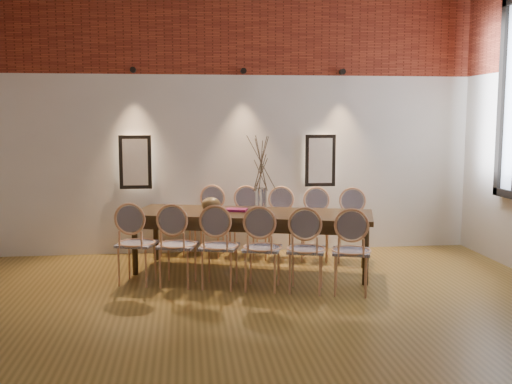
{
  "coord_description": "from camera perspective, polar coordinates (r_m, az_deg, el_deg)",
  "views": [
    {
      "loc": [
        -0.62,
        -4.94,
        1.91
      ],
      "look_at": [
        0.2,
        1.92,
        1.05
      ],
      "focal_mm": 42.0,
      "sensor_mm": 36.0,
      "label": 1
    }
  ],
  "objects": [
    {
      "name": "chair_far_b",
      "position": [
        8.32,
        -4.47,
        -2.89
      ],
      "size": [
        0.55,
        0.55,
        0.94
      ],
      "primitive_type": null,
      "rotation": [
        0.0,
        0.0,
        2.86
      ],
      "color": "#E9AE82",
      "rests_on": "floor"
    },
    {
      "name": "chair_far_a",
      "position": [
        8.45,
        -7.69,
        -2.78
      ],
      "size": [
        0.55,
        0.55,
        0.94
      ],
      "primitive_type": null,
      "rotation": [
        0.0,
        0.0,
        2.86
      ],
      "color": "#E9AE82",
      "rests_on": "floor"
    },
    {
      "name": "chair_far_d",
      "position": [
        8.14,
        2.23,
        -3.09
      ],
      "size": [
        0.55,
        0.55,
        0.94
      ],
      "primitive_type": null,
      "rotation": [
        0.0,
        0.0,
        2.86
      ],
      "color": "#E9AE82",
      "rests_on": "floor"
    },
    {
      "name": "bowl",
      "position": [
        7.44,
        -4.29,
        -1.19
      ],
      "size": [
        0.24,
        0.24,
        0.18
      ],
      "primitive_type": "ellipsoid",
      "color": "brown",
      "rests_on": "dining_table"
    },
    {
      "name": "chair_near_c",
      "position": [
        6.77,
        -3.49,
        -5.19
      ],
      "size": [
        0.55,
        0.55,
        0.94
      ],
      "primitive_type": null,
      "rotation": [
        0.0,
        0.0,
        -0.28
      ],
      "color": "#E9AE82",
      "rests_on": "floor"
    },
    {
      "name": "brick_band_back",
      "position": [
        8.55,
        -2.65,
        16.12
      ],
      "size": [
        7.0,
        0.02,
        1.5
      ],
      "primitive_type": "cube",
      "color": "maroon",
      "rests_on": "ground"
    },
    {
      "name": "spot_fixture_left",
      "position": [
        8.41,
        -11.63,
        11.32
      ],
      "size": [
        0.08,
        0.1,
        0.08
      ],
      "primitive_type": "cylinder",
      "rotation": [
        1.57,
        0.0,
        0.0
      ],
      "color": "black",
      "rests_on": "wall_back"
    },
    {
      "name": "dried_branches",
      "position": [
        7.31,
        0.47,
        2.7
      ],
      "size": [
        0.5,
        0.5,
        0.7
      ],
      "primitive_type": null,
      "color": "#443725",
      "rests_on": "vase"
    },
    {
      "name": "chair_near_d",
      "position": [
        6.68,
        0.61,
        -5.35
      ],
      "size": [
        0.55,
        0.55,
        0.94
      ],
      "primitive_type": null,
      "rotation": [
        0.0,
        0.0,
        -0.28
      ],
      "color": "#E9AE82",
      "rests_on": "floor"
    },
    {
      "name": "dining_table",
      "position": [
        7.46,
        -0.36,
        -4.77
      ],
      "size": [
        3.08,
        1.72,
        0.75
      ],
      "primitive_type": "cube",
      "rotation": [
        0.0,
        0.0,
        -0.28
      ],
      "color": "#352411",
      "rests_on": "floor"
    },
    {
      "name": "chair_far_f",
      "position": [
        8.08,
        9.13,
        -3.26
      ],
      "size": [
        0.55,
        0.55,
        0.94
      ],
      "primitive_type": null,
      "rotation": [
        0.0,
        0.0,
        2.86
      ],
      "color": "#E9AE82",
      "rests_on": "floor"
    },
    {
      "name": "chair_near_f",
      "position": [
        6.61,
        9.05,
        -5.58
      ],
      "size": [
        0.55,
        0.55,
        0.94
      ],
      "primitive_type": null,
      "rotation": [
        0.0,
        0.0,
        -0.28
      ],
      "color": "#E9AE82",
      "rests_on": "floor"
    },
    {
      "name": "book",
      "position": [
        7.48,
        -1.9,
        -1.71
      ],
      "size": [
        0.3,
        0.25,
        0.03
      ],
      "primitive_type": "cube",
      "rotation": [
        0.0,
        0.0,
        -0.28
      ],
      "color": "#7E164E",
      "rests_on": "dining_table"
    },
    {
      "name": "chair_near_b",
      "position": [
        6.9,
        -7.47,
        -5.02
      ],
      "size": [
        0.55,
        0.55,
        0.94
      ],
      "primitive_type": null,
      "rotation": [
        0.0,
        0.0,
        -0.28
      ],
      "color": "#E9AE82",
      "rests_on": "floor"
    },
    {
      "name": "chair_far_e",
      "position": [
        8.1,
        5.67,
        -3.18
      ],
      "size": [
        0.55,
        0.55,
        0.94
      ],
      "primitive_type": null,
      "rotation": [
        0.0,
        0.0,
        2.86
      ],
      "color": "#E9AE82",
      "rests_on": "floor"
    },
    {
      "name": "spot_fixture_mid",
      "position": [
        8.42,
        -1.2,
        11.46
      ],
      "size": [
        0.08,
        0.1,
        0.08
      ],
      "primitive_type": "cylinder",
      "rotation": [
        1.57,
        0.0,
        0.0
      ],
      "color": "black",
      "rests_on": "wall_back"
    },
    {
      "name": "niche_right",
      "position": [
        8.63,
        6.1,
        3.01
      ],
      "size": [
        0.36,
        0.06,
        0.66
      ],
      "primitive_type": "cube",
      "color": "#FFEAC6",
      "rests_on": "wall_back"
    },
    {
      "name": "wall_front",
      "position": [
        1.52,
        17.47,
        10.05
      ],
      "size": [
        7.0,
        0.1,
        4.0
      ],
      "primitive_type": "cube",
      "color": "silver",
      "rests_on": "ground"
    },
    {
      "name": "vase",
      "position": [
        7.36,
        0.47,
        -0.79
      ],
      "size": [
        0.14,
        0.14,
        0.3
      ],
      "primitive_type": "cylinder",
      "color": "silver",
      "rests_on": "dining_table"
    },
    {
      "name": "niche_left",
      "position": [
        8.44,
        -11.4,
        2.82
      ],
      "size": [
        0.36,
        0.06,
        0.66
      ],
      "primitive_type": "cube",
      "color": "#FFEAC6",
      "rests_on": "wall_back"
    },
    {
      "name": "floor",
      "position": [
        5.34,
        0.34,
        -14.01
      ],
      "size": [
        7.0,
        7.0,
        0.02
      ],
      "primitive_type": "cube",
      "color": "olive",
      "rests_on": "ground"
    },
    {
      "name": "chair_near_e",
      "position": [
        6.63,
        4.8,
        -5.48
      ],
      "size": [
        0.55,
        0.55,
        0.94
      ],
      "primitive_type": null,
      "rotation": [
        0.0,
        0.0,
        -0.28
      ],
      "color": "#E9AE82",
      "rests_on": "floor"
    },
    {
      "name": "spot_fixture_right",
      "position": [
        8.67,
        8.23,
        11.26
      ],
      "size": [
        0.08,
        0.1,
        0.08
      ],
      "primitive_type": "cylinder",
      "rotation": [
        1.57,
        0.0,
        0.0
      ],
      "color": "black",
      "rests_on": "wall_back"
    },
    {
      "name": "wall_back",
      "position": [
        8.51,
        -2.63,
        7.7
      ],
      "size": [
        7.0,
        0.1,
        4.0
      ],
      "primitive_type": "cube",
      "color": "silver",
      "rests_on": "ground"
    },
    {
      "name": "chair_far_c",
      "position": [
        8.21,
        -1.15,
        -3.0
      ],
      "size": [
        0.55,
        0.55,
        0.94
      ],
      "primitive_type": null,
      "rotation": [
        0.0,
        0.0,
        2.86
      ],
      "color": "#E9AE82",
      "rests_on": "floor"
    },
    {
      "name": "chair_near_a",
      "position": [
        7.05,
        -11.28,
        -4.83
      ],
      "size": [
        0.55,
        0.55,
        0.94
      ],
      "primitive_type": null,
      "rotation": [
        0.0,
        0.0,
        -0.28
      ],
      "color": "#E9AE82",
      "rests_on": "floor"
    }
  ]
}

